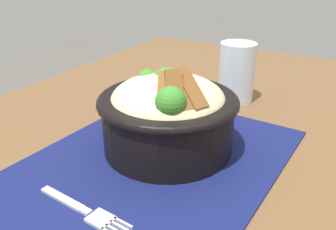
{
  "coord_description": "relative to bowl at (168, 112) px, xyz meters",
  "views": [
    {
      "loc": [
        0.32,
        0.2,
        1.03
      ],
      "look_at": [
        -0.06,
        -0.02,
        0.83
      ],
      "focal_mm": 37.99,
      "sensor_mm": 36.0,
      "label": 1
    }
  ],
  "objects": [
    {
      "name": "placemat",
      "position": [
        0.05,
        0.0,
        -0.06
      ],
      "size": [
        0.43,
        0.31,
        0.0
      ],
      "primitive_type": "cube",
      "rotation": [
        0.0,
        0.0,
        -0.05
      ],
      "color": "#11194C",
      "rests_on": "table"
    },
    {
      "name": "bowl",
      "position": [
        0.0,
        0.0,
        0.0
      ],
      "size": [
        0.2,
        0.2,
        0.12
      ],
      "color": "black",
      "rests_on": "placemat"
    },
    {
      "name": "drinking_glass",
      "position": [
        -0.22,
        0.02,
        -0.01
      ],
      "size": [
        0.06,
        0.06,
        0.11
      ],
      "color": "silver",
      "rests_on": "table"
    },
    {
      "name": "table",
      "position": [
        0.06,
        0.01,
        -0.13
      ],
      "size": [
        1.31,
        0.79,
        0.78
      ],
      "color": "brown",
      "rests_on": "ground_plane"
    },
    {
      "name": "fork",
      "position": [
        0.16,
        -0.01,
        -0.05
      ],
      "size": [
        0.03,
        0.13,
        0.0
      ],
      "color": "silver",
      "rests_on": "placemat"
    }
  ]
}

